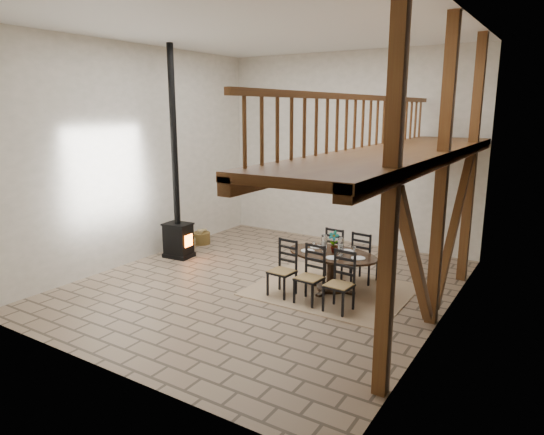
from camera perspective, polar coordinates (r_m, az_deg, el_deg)
The scene contains 7 objects.
ground at distance 10.15m, azimuth -0.79°, elevation -7.86°, with size 8.00×8.00×0.00m, color #8C755D.
room_shell at distance 8.93m, azimuth 5.65°, elevation 9.10°, with size 7.02×8.02×5.01m.
rug at distance 9.91m, azimuth 6.96°, elevation -8.43°, with size 3.00×2.50×0.02m, color #9F8366.
dining_table at distance 9.67m, azimuth 6.69°, elevation -6.34°, with size 1.98×2.20×1.21m.
wood_stove at distance 11.88m, azimuth -11.10°, elevation 0.62°, with size 0.70×0.56×5.00m.
log_basket at distance 13.18m, azimuth -8.31°, elevation -2.35°, with size 0.47×0.47×0.39m.
log_stack at distance 12.76m, azimuth -9.89°, elevation -2.98°, with size 0.37×0.38×0.31m.
Camera 1 is at (5.17, -7.97, 3.58)m, focal length 32.00 mm.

